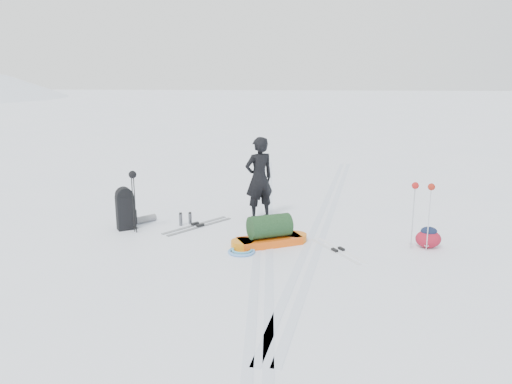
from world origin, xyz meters
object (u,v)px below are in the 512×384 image
(skier, at_px, (259,179))
(expedition_rucksack, at_px, (128,209))
(ski_poles_black, at_px, (133,182))
(pulk_sled, at_px, (270,233))

(skier, relative_size, expedition_rucksack, 1.94)
(skier, bearing_deg, expedition_rucksack, -13.58)
(expedition_rucksack, xyz_separation_m, ski_poles_black, (0.24, -0.25, 0.67))
(expedition_rucksack, relative_size, ski_poles_black, 0.74)
(pulk_sled, bearing_deg, expedition_rucksack, 138.99)
(skier, bearing_deg, ski_poles_black, -7.25)
(skier, xyz_separation_m, ski_poles_black, (-2.56, -1.28, 0.13))
(pulk_sled, height_order, expedition_rucksack, expedition_rucksack)
(skier, distance_m, expedition_rucksack, 3.04)
(pulk_sled, bearing_deg, skier, 74.64)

